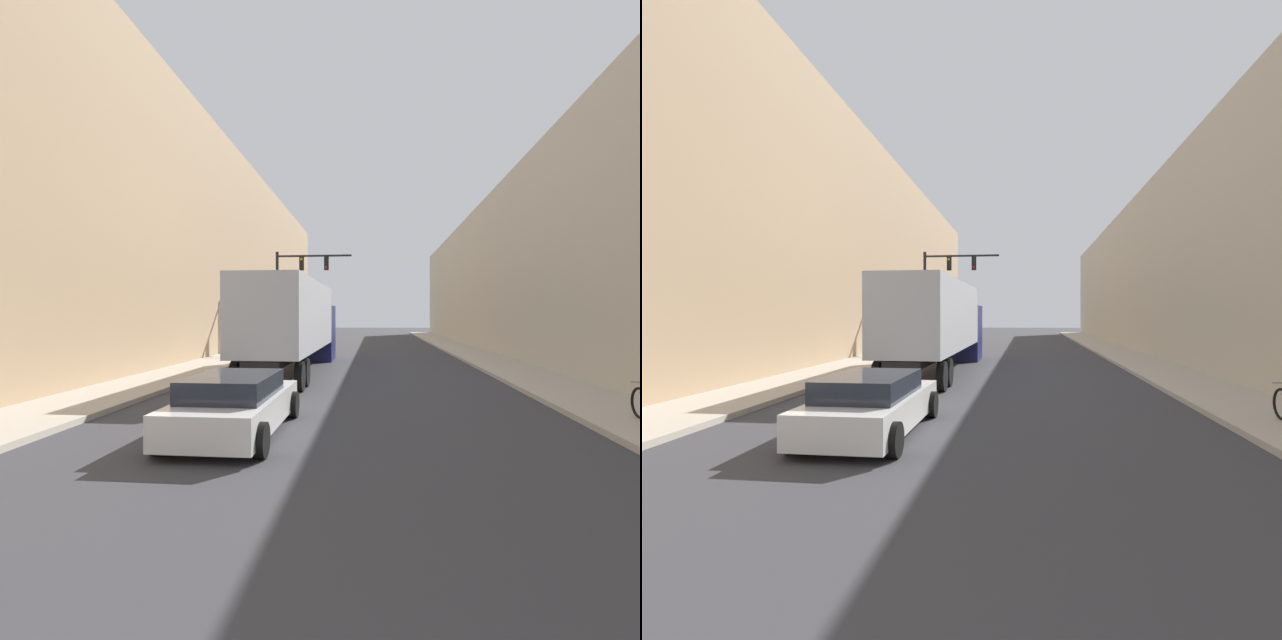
# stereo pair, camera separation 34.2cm
# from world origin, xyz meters

# --- Properties ---
(sidewalk_right) EXTENTS (2.73, 80.00, 0.15)m
(sidewalk_right) POSITION_xyz_m (7.09, 30.00, 0.07)
(sidewalk_right) COLOR #B2A899
(sidewalk_right) RESTS_ON ground
(sidewalk_left) EXTENTS (2.73, 80.00, 0.15)m
(sidewalk_left) POSITION_xyz_m (-7.09, 30.00, 0.07)
(sidewalk_left) COLOR #B2A899
(sidewalk_left) RESTS_ON ground
(building_right) EXTENTS (6.00, 80.00, 10.52)m
(building_right) POSITION_xyz_m (11.46, 30.00, 5.26)
(building_right) COLOR #BCB29E
(building_right) RESTS_ON ground
(building_left) EXTENTS (6.00, 80.00, 13.99)m
(building_left) POSITION_xyz_m (-11.46, 30.00, 6.99)
(building_left) COLOR tan
(building_left) RESTS_ON ground
(semi_truck) EXTENTS (2.46, 14.01, 3.88)m
(semi_truck) POSITION_xyz_m (-2.52, 22.24, 2.22)
(semi_truck) COLOR #B2B7C1
(semi_truck) RESTS_ON ground
(sedan_car) EXTENTS (2.10, 4.79, 1.27)m
(sedan_car) POSITION_xyz_m (-1.92, 10.58, 0.62)
(sedan_car) COLOR silver
(sedan_car) RESTS_ON ground
(traffic_signal_gantry) EXTENTS (5.12, 0.35, 6.78)m
(traffic_signal_gantry) POSITION_xyz_m (-4.47, 33.42, 4.60)
(traffic_signal_gantry) COLOR black
(traffic_signal_gantry) RESTS_ON ground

